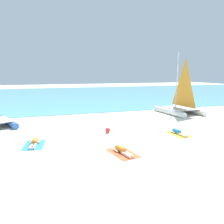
{
  "coord_description": "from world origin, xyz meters",
  "views": [
    {
      "loc": [
        -5.01,
        -10.21,
        4.08
      ],
      "look_at": [
        0.0,
        5.01,
        1.2
      ],
      "focal_mm": 35.04,
      "sensor_mm": 36.0,
      "label": 1
    }
  ],
  "objects_px": {
    "towel_left": "(34,145)",
    "towel_middle": "(123,153)",
    "sunbather_middle": "(122,150)",
    "sunbather_right": "(178,132)",
    "sailboat_white": "(180,105)",
    "towel_right": "(179,134)",
    "sunbather_left": "(34,142)",
    "beach_ball": "(108,130)"
  },
  "relations": [
    {
      "from": "sunbather_middle",
      "to": "sunbather_right",
      "type": "relative_size",
      "value": 1.0
    },
    {
      "from": "sailboat_white",
      "to": "towel_middle",
      "type": "distance_m",
      "value": 12.85
    },
    {
      "from": "sunbather_right",
      "to": "towel_middle",
      "type": "bearing_deg",
      "value": -156.47
    },
    {
      "from": "towel_left",
      "to": "sunbather_middle",
      "type": "bearing_deg",
      "value": -32.11
    },
    {
      "from": "towel_left",
      "to": "towel_middle",
      "type": "xyz_separation_m",
      "value": [
        4.37,
        -2.8,
        0.0
      ]
    },
    {
      "from": "towel_left",
      "to": "sailboat_white",
      "type": "bearing_deg",
      "value": 22.85
    },
    {
      "from": "sailboat_white",
      "to": "sunbather_middle",
      "type": "height_order",
      "value": "sailboat_white"
    },
    {
      "from": "sailboat_white",
      "to": "towel_middle",
      "type": "height_order",
      "value": "sailboat_white"
    },
    {
      "from": "towel_middle",
      "to": "beach_ball",
      "type": "height_order",
      "value": "beach_ball"
    },
    {
      "from": "sunbather_left",
      "to": "beach_ball",
      "type": "distance_m",
      "value": 4.9
    },
    {
      "from": "sunbather_right",
      "to": "towel_right",
      "type": "bearing_deg",
      "value": -90.0
    },
    {
      "from": "sailboat_white",
      "to": "sunbather_middle",
      "type": "bearing_deg",
      "value": -142.15
    },
    {
      "from": "towel_left",
      "to": "sunbather_middle",
      "type": "relative_size",
      "value": 1.22
    },
    {
      "from": "towel_left",
      "to": "sunbather_right",
      "type": "height_order",
      "value": "sunbather_right"
    },
    {
      "from": "towel_left",
      "to": "towel_right",
      "type": "distance_m",
      "value": 9.23
    },
    {
      "from": "sunbather_left",
      "to": "towel_right",
      "type": "distance_m",
      "value": 9.23
    },
    {
      "from": "sunbather_right",
      "to": "beach_ball",
      "type": "height_order",
      "value": "beach_ball"
    },
    {
      "from": "sunbather_middle",
      "to": "sunbather_right",
      "type": "xyz_separation_m",
      "value": [
        4.85,
        2.11,
        0.0
      ]
    },
    {
      "from": "towel_left",
      "to": "sunbather_left",
      "type": "distance_m",
      "value": 0.14
    },
    {
      "from": "sailboat_white",
      "to": "sunbather_left",
      "type": "height_order",
      "value": "sailboat_white"
    },
    {
      "from": "towel_right",
      "to": "sunbather_right",
      "type": "xyz_separation_m",
      "value": [
        -0.0,
        0.07,
        0.13
      ]
    },
    {
      "from": "sunbather_middle",
      "to": "towel_left",
      "type": "bearing_deg",
      "value": 137.25
    },
    {
      "from": "beach_ball",
      "to": "sunbather_left",
      "type": "bearing_deg",
      "value": -167.02
    },
    {
      "from": "sunbather_left",
      "to": "sunbather_right",
      "type": "relative_size",
      "value": 1.0
    },
    {
      "from": "towel_right",
      "to": "sunbather_right",
      "type": "bearing_deg",
      "value": 90.72
    },
    {
      "from": "towel_middle",
      "to": "towel_right",
      "type": "bearing_deg",
      "value": 23.58
    },
    {
      "from": "towel_right",
      "to": "sunbather_right",
      "type": "relative_size",
      "value": 1.22
    },
    {
      "from": "towel_middle",
      "to": "sunbather_right",
      "type": "relative_size",
      "value": 1.22
    },
    {
      "from": "sunbather_left",
      "to": "towel_middle",
      "type": "bearing_deg",
      "value": -24.83
    },
    {
      "from": "beach_ball",
      "to": "towel_left",
      "type": "bearing_deg",
      "value": -166.3
    },
    {
      "from": "sunbather_left",
      "to": "towel_right",
      "type": "bearing_deg",
      "value": 3.81
    },
    {
      "from": "towel_middle",
      "to": "towel_right",
      "type": "distance_m",
      "value": 5.28
    },
    {
      "from": "sunbather_middle",
      "to": "beach_ball",
      "type": "bearing_deg",
      "value": 73.08
    },
    {
      "from": "sailboat_white",
      "to": "beach_ball",
      "type": "height_order",
      "value": "sailboat_white"
    },
    {
      "from": "sunbather_middle",
      "to": "towel_right",
      "type": "xyz_separation_m",
      "value": [
        4.85,
        2.05,
        -0.13
      ]
    },
    {
      "from": "towel_middle",
      "to": "sunbather_middle",
      "type": "height_order",
      "value": "sunbather_middle"
    },
    {
      "from": "beach_ball",
      "to": "towel_middle",
      "type": "bearing_deg",
      "value": -95.99
    },
    {
      "from": "sunbather_middle",
      "to": "towel_right",
      "type": "relative_size",
      "value": 0.82
    },
    {
      "from": "sailboat_white",
      "to": "towel_right",
      "type": "distance_m",
      "value": 8.05
    },
    {
      "from": "sunbather_middle",
      "to": "sailboat_white",
      "type": "bearing_deg",
      "value": 31.44
    },
    {
      "from": "sunbather_left",
      "to": "sailboat_white",
      "type": "bearing_deg",
      "value": 31.12
    },
    {
      "from": "towel_left",
      "to": "towel_right",
      "type": "bearing_deg",
      "value": -4.27
    }
  ]
}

